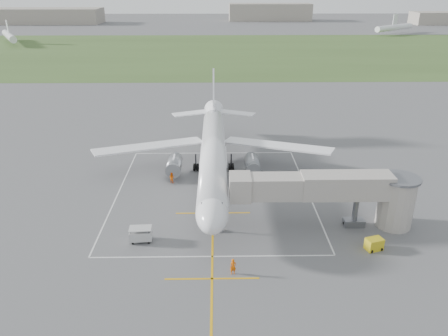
{
  "coord_description": "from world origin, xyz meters",
  "views": [
    {
      "loc": [
        0.67,
        -61.43,
        29.04
      ],
      "look_at": [
        1.58,
        -4.0,
        4.0
      ],
      "focal_mm": 35.0,
      "sensor_mm": 36.0,
      "label": 1
    }
  ],
  "objects_px": {
    "gpu_unit": "(374,244)",
    "ramp_worker_nose": "(233,267)",
    "ramp_worker_wing": "(172,178)",
    "jet_bridge": "(340,192)",
    "airliner": "(213,153)",
    "baggage_cart": "(141,234)"
  },
  "relations": [
    {
      "from": "airliner",
      "to": "ramp_worker_nose",
      "type": "bearing_deg",
      "value": -84.64
    },
    {
      "from": "jet_bridge",
      "to": "ramp_worker_wing",
      "type": "xyz_separation_m",
      "value": [
        -22.15,
        13.14,
        -3.89
      ]
    },
    {
      "from": "gpu_unit",
      "to": "ramp_worker_wing",
      "type": "distance_m",
      "value": 31.29
    },
    {
      "from": "ramp_worker_wing",
      "to": "jet_bridge",
      "type": "bearing_deg",
      "value": 174.49
    },
    {
      "from": "airliner",
      "to": "ramp_worker_nose",
      "type": "xyz_separation_m",
      "value": [
        2.25,
        -23.95,
        -3.47
      ]
    },
    {
      "from": "baggage_cart",
      "to": "jet_bridge",
      "type": "bearing_deg",
      "value": 3.98
    },
    {
      "from": "gpu_unit",
      "to": "ramp_worker_wing",
      "type": "relative_size",
      "value": 1.28
    },
    {
      "from": "airliner",
      "to": "ramp_worker_nose",
      "type": "relative_size",
      "value": 25.38
    },
    {
      "from": "baggage_cart",
      "to": "ramp_worker_wing",
      "type": "distance_m",
      "value": 16.47
    },
    {
      "from": "airliner",
      "to": "gpu_unit",
      "type": "distance_m",
      "value": 27.42
    },
    {
      "from": "ramp_worker_nose",
      "to": "ramp_worker_wing",
      "type": "xyz_separation_m",
      "value": [
        -8.68,
        22.84,
        -0.06
      ]
    },
    {
      "from": "jet_bridge",
      "to": "airliner",
      "type": "bearing_deg",
      "value": 137.81
    },
    {
      "from": "jet_bridge",
      "to": "baggage_cart",
      "type": "bearing_deg",
      "value": -172.53
    },
    {
      "from": "airliner",
      "to": "jet_bridge",
      "type": "relative_size",
      "value": 2.0
    },
    {
      "from": "baggage_cart",
      "to": "airliner",
      "type": "bearing_deg",
      "value": 60.31
    },
    {
      "from": "airliner",
      "to": "baggage_cart",
      "type": "relative_size",
      "value": 17.14
    },
    {
      "from": "airliner",
      "to": "baggage_cart",
      "type": "bearing_deg",
      "value": -116.19
    },
    {
      "from": "gpu_unit",
      "to": "jet_bridge",
      "type": "bearing_deg",
      "value": 101.99
    },
    {
      "from": "ramp_worker_nose",
      "to": "gpu_unit",
      "type": "bearing_deg",
      "value": 3.87
    },
    {
      "from": "gpu_unit",
      "to": "ramp_worker_nose",
      "type": "relative_size",
      "value": 1.19
    },
    {
      "from": "airliner",
      "to": "jet_bridge",
      "type": "xyz_separation_m",
      "value": [
        15.72,
        -14.25,
        0.35
      ]
    },
    {
      "from": "airliner",
      "to": "ramp_worker_nose",
      "type": "distance_m",
      "value": 24.3
    }
  ]
}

